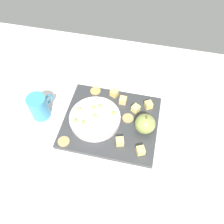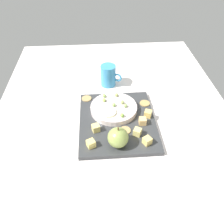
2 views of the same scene
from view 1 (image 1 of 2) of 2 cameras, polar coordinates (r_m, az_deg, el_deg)
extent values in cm
cube|color=silver|center=(89.12, 0.04, -3.90)|extent=(138.97, 96.10, 3.80)
cube|color=#343638|center=(87.33, -0.31, -2.40)|extent=(33.93, 28.64, 1.65)
cylinder|color=silver|center=(86.25, -4.03, -1.37)|extent=(18.38, 18.38, 2.21)
sphere|color=#87994A|center=(82.53, 7.91, -2.85)|extent=(7.09, 7.09, 7.09)
cylinder|color=brown|center=(79.07, 8.25, -1.27)|extent=(0.50, 0.50, 1.20)
cube|color=#EACC6F|center=(90.13, 8.72, 1.71)|extent=(3.52, 3.52, 2.58)
cube|color=#E2D07A|center=(88.53, 5.70, 0.83)|extent=(3.50, 3.50, 2.58)
cube|color=#F2C277|center=(90.46, 2.65, 2.82)|extent=(2.65, 2.65, 2.58)
cube|color=#E8CF76|center=(81.01, 1.89, -7.08)|extent=(3.24, 3.24, 2.58)
cube|color=#F1D670|center=(80.04, 6.85, -9.15)|extent=(3.42, 3.42, 2.58)
cube|color=#F4D06C|center=(92.58, 0.53, 4.58)|extent=(3.37, 3.37, 2.58)
cylinder|color=tan|center=(94.83, -3.97, 5.03)|extent=(4.11, 4.11, 0.40)
cylinder|color=tan|center=(83.85, -11.46, -6.92)|extent=(4.11, 4.11, 0.40)
cylinder|color=tan|center=(87.20, 3.82, -1.48)|extent=(4.11, 4.11, 0.40)
ellipsoid|color=#9FB05E|center=(86.85, -7.94, 0.74)|extent=(1.62, 1.46, 1.37)
ellipsoid|color=#95C05F|center=(84.53, -4.24, -0.96)|extent=(1.62, 1.46, 1.36)
ellipsoid|color=#89B25B|center=(86.93, -2.92, 1.44)|extent=(1.62, 1.46, 1.30)
ellipsoid|color=#9CBE54|center=(83.47, -7.00, -2.49)|extent=(1.62, 1.46, 1.34)
ellipsoid|color=#8EB658|center=(84.21, -8.78, -2.05)|extent=(1.62, 1.46, 1.39)
ellipsoid|color=#A0B162|center=(86.68, -4.44, 1.17)|extent=(1.62, 1.46, 1.48)
ellipsoid|color=#8ABF4B|center=(85.00, 0.23, -0.16)|extent=(1.62, 1.46, 1.51)
cylinder|color=beige|center=(83.11, -2.06, -2.77)|extent=(5.93, 5.93, 0.60)
cylinder|color=#3B91C3|center=(90.07, -17.11, 1.16)|extent=(6.86, 6.86, 9.82)
torus|color=#3B91C3|center=(91.32, -14.98, 3.00)|extent=(2.52, 3.93, 4.00)
camera|label=2|loc=(0.68, 69.06, 12.63)|focal=37.96mm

